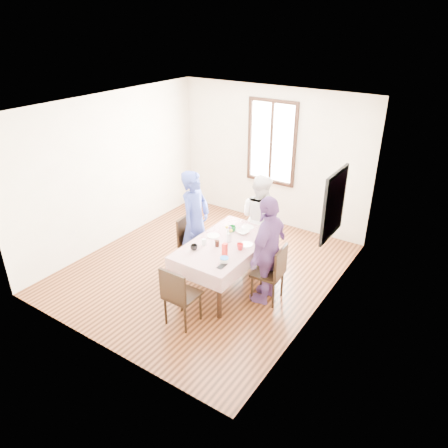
# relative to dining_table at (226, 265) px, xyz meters

# --- Properties ---
(ground) EXTENTS (4.50, 4.50, 0.00)m
(ground) POSITION_rel_dining_table_xyz_m (-0.56, 0.22, -0.38)
(ground) COLOR black
(ground) RESTS_ON ground
(back_wall) EXTENTS (4.00, 0.00, 4.00)m
(back_wall) POSITION_rel_dining_table_xyz_m (-0.56, 2.47, 0.98)
(back_wall) COLOR beige
(back_wall) RESTS_ON ground
(right_wall) EXTENTS (0.00, 4.50, 4.50)m
(right_wall) POSITION_rel_dining_table_xyz_m (1.44, 0.22, 0.98)
(right_wall) COLOR beige
(right_wall) RESTS_ON ground
(window_frame) EXTENTS (1.02, 0.06, 1.62)m
(window_frame) POSITION_rel_dining_table_xyz_m (-0.56, 2.45, 1.27)
(window_frame) COLOR black
(window_frame) RESTS_ON back_wall
(window_pane) EXTENTS (0.90, 0.02, 1.50)m
(window_pane) POSITION_rel_dining_table_xyz_m (-0.56, 2.46, 1.27)
(window_pane) COLOR white
(window_pane) RESTS_ON back_wall
(art_poster) EXTENTS (0.04, 0.76, 0.96)m
(art_poster) POSITION_rel_dining_table_xyz_m (1.42, 0.52, 1.18)
(art_poster) COLOR red
(art_poster) RESTS_ON right_wall
(dining_table) EXTENTS (0.85, 1.55, 0.75)m
(dining_table) POSITION_rel_dining_table_xyz_m (0.00, 0.00, 0.00)
(dining_table) COLOR black
(dining_table) RESTS_ON ground
(tablecloth) EXTENTS (0.97, 1.67, 0.01)m
(tablecloth) POSITION_rel_dining_table_xyz_m (0.00, 0.00, 0.38)
(tablecloth) COLOR #510311
(tablecloth) RESTS_ON dining_table
(chair_left) EXTENTS (0.46, 0.46, 0.91)m
(chair_left) POSITION_rel_dining_table_xyz_m (-0.71, 0.15, 0.08)
(chair_left) COLOR black
(chair_left) RESTS_ON ground
(chair_right) EXTENTS (0.45, 0.45, 0.91)m
(chair_right) POSITION_rel_dining_table_xyz_m (0.71, 0.05, 0.08)
(chair_right) COLOR black
(chair_right) RESTS_ON ground
(chair_far) EXTENTS (0.44, 0.44, 0.91)m
(chair_far) POSITION_rel_dining_table_xyz_m (0.00, 1.07, 0.08)
(chair_far) COLOR black
(chair_far) RESTS_ON ground
(chair_near) EXTENTS (0.42, 0.42, 0.91)m
(chair_near) POSITION_rel_dining_table_xyz_m (0.00, -1.07, 0.08)
(chair_near) COLOR black
(chair_near) RESTS_ON ground
(person_left) EXTENTS (0.47, 0.66, 1.72)m
(person_left) POSITION_rel_dining_table_xyz_m (-0.69, 0.15, 0.49)
(person_left) COLOR #2E3B8D
(person_left) RESTS_ON ground
(person_far) EXTENTS (0.85, 0.72, 1.52)m
(person_far) POSITION_rel_dining_table_xyz_m (0.00, 1.05, 0.39)
(person_far) COLOR white
(person_far) RESTS_ON ground
(person_right) EXTENTS (0.44, 0.99, 1.66)m
(person_right) POSITION_rel_dining_table_xyz_m (0.69, 0.05, 0.46)
(person_right) COLOR #623C7A
(person_right) RESTS_ON ground
(mug_black) EXTENTS (0.13, 0.13, 0.08)m
(mug_black) POSITION_rel_dining_table_xyz_m (-0.27, -0.43, 0.43)
(mug_black) COLOR black
(mug_black) RESTS_ON tablecloth
(mug_flag) EXTENTS (0.12, 0.12, 0.10)m
(mug_flag) POSITION_rel_dining_table_xyz_m (0.29, -0.06, 0.44)
(mug_flag) COLOR red
(mug_flag) RESTS_ON tablecloth
(mug_green) EXTENTS (0.16, 0.16, 0.09)m
(mug_green) POSITION_rel_dining_table_xyz_m (-0.12, 0.37, 0.43)
(mug_green) COLOR #0C7226
(mug_green) RESTS_ON tablecloth
(serving_bowl) EXTENTS (0.20, 0.20, 0.05)m
(serving_bowl) POSITION_rel_dining_table_xyz_m (0.06, 0.40, 0.41)
(serving_bowl) COLOR white
(serving_bowl) RESTS_ON tablecloth
(juice_carton) EXTENTS (0.06, 0.06, 0.20)m
(juice_carton) POSITION_rel_dining_table_xyz_m (0.20, -0.33, 0.49)
(juice_carton) COLOR red
(juice_carton) RESTS_ON tablecloth
(butter_tub) EXTENTS (0.12, 0.12, 0.06)m
(butter_tub) POSITION_rel_dining_table_xyz_m (0.29, -0.47, 0.42)
(butter_tub) COLOR white
(butter_tub) RESTS_ON tablecloth
(jam_jar) EXTENTS (0.07, 0.07, 0.10)m
(jam_jar) POSITION_rel_dining_table_xyz_m (-0.05, -0.16, 0.44)
(jam_jar) COLOR black
(jam_jar) RESTS_ON tablecloth
(drinking_glass) EXTENTS (0.07, 0.07, 0.10)m
(drinking_glass) POSITION_rel_dining_table_xyz_m (-0.23, -0.23, 0.44)
(drinking_glass) COLOR silver
(drinking_glass) RESTS_ON tablecloth
(smartphone) EXTENTS (0.08, 0.16, 0.01)m
(smartphone) POSITION_rel_dining_table_xyz_m (0.32, -0.58, 0.39)
(smartphone) COLOR black
(smartphone) RESTS_ON tablecloth
(flower_vase) EXTENTS (0.07, 0.07, 0.14)m
(flower_vase) POSITION_rel_dining_table_xyz_m (0.01, 0.07, 0.46)
(flower_vase) COLOR silver
(flower_vase) RESTS_ON tablecloth
(plate_left) EXTENTS (0.20, 0.20, 0.01)m
(plate_left) POSITION_rel_dining_table_xyz_m (-0.28, 0.07, 0.39)
(plate_left) COLOR white
(plate_left) RESTS_ON tablecloth
(plate_right) EXTENTS (0.20, 0.20, 0.01)m
(plate_right) POSITION_rel_dining_table_xyz_m (0.29, 0.12, 0.39)
(plate_right) COLOR white
(plate_right) RESTS_ON tablecloth
(plate_far) EXTENTS (0.20, 0.20, 0.01)m
(plate_far) POSITION_rel_dining_table_xyz_m (0.01, 0.62, 0.39)
(plate_far) COLOR white
(plate_far) RESTS_ON tablecloth
(butter_lid) EXTENTS (0.12, 0.12, 0.01)m
(butter_lid) POSITION_rel_dining_table_xyz_m (0.29, -0.47, 0.46)
(butter_lid) COLOR blue
(butter_lid) RESTS_ON butter_tub
(flower_bunch) EXTENTS (0.09, 0.09, 0.10)m
(flower_bunch) POSITION_rel_dining_table_xyz_m (0.01, 0.07, 0.57)
(flower_bunch) COLOR yellow
(flower_bunch) RESTS_ON flower_vase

